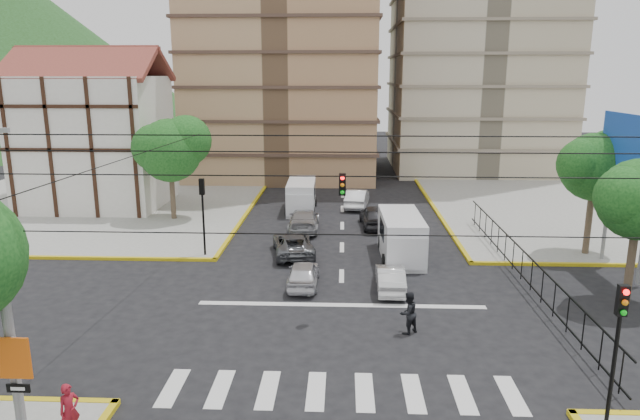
# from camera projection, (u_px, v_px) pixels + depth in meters

# --- Properties ---
(ground) EXTENTS (160.00, 160.00, 0.00)m
(ground) POSITION_uv_depth(u_px,v_px,m) (341.00, 316.00, 24.64)
(ground) COLOR black
(ground) RESTS_ON ground
(sidewalk_nw) EXTENTS (26.00, 26.00, 0.15)m
(sidewalk_nw) POSITION_uv_depth(u_px,v_px,m) (88.00, 205.00, 44.84)
(sidewalk_nw) COLOR gray
(sidewalk_nw) RESTS_ON ground
(sidewalk_ne) EXTENTS (26.00, 26.00, 0.15)m
(sidewalk_ne) POSITION_uv_depth(u_px,v_px,m) (606.00, 210.00, 43.25)
(sidewalk_ne) COLOR gray
(sidewalk_ne) RESTS_ON ground
(crosswalk_stripes) EXTENTS (12.00, 2.40, 0.01)m
(crosswalk_stripes) POSITION_uv_depth(u_px,v_px,m) (340.00, 391.00, 18.81)
(crosswalk_stripes) COLOR silver
(crosswalk_stripes) RESTS_ON ground
(stop_line) EXTENTS (13.00, 0.40, 0.01)m
(stop_line) POSITION_uv_depth(u_px,v_px,m) (341.00, 305.00, 25.80)
(stop_line) COLOR silver
(stop_line) RESTS_ON ground
(tudor_building) EXTENTS (10.80, 8.05, 12.23)m
(tudor_building) POSITION_uv_depth(u_px,v_px,m) (95.00, 140.00, 43.59)
(tudor_building) COLOR silver
(tudor_building) RESTS_ON ground
(distant_hill) EXTENTS (70.00, 70.00, 28.00)m
(distant_hill) POSITION_uv_depth(u_px,v_px,m) (2.00, 49.00, 91.54)
(distant_hill) COLOR #214617
(distant_hill) RESTS_ON ground
(park_fence) EXTENTS (0.10, 22.50, 1.66)m
(park_fence) POSITION_uv_depth(u_px,v_px,m) (520.00, 282.00, 28.65)
(park_fence) COLOR black
(park_fence) RESTS_ON ground
(billboard) EXTENTS (0.36, 6.20, 8.10)m
(billboard) POSITION_uv_depth(u_px,v_px,m) (632.00, 160.00, 28.48)
(billboard) COLOR slate
(billboard) RESTS_ON ground
(tree_park_c) EXTENTS (4.65, 3.80, 7.25)m
(tree_park_c) POSITION_uv_depth(u_px,v_px,m) (597.00, 164.00, 31.58)
(tree_park_c) COLOR #473828
(tree_park_c) RESTS_ON ground
(tree_tudor) EXTENTS (5.39, 4.40, 7.43)m
(tree_tudor) POSITION_uv_depth(u_px,v_px,m) (171.00, 147.00, 39.44)
(tree_tudor) COLOR #473828
(tree_tudor) RESTS_ON ground
(traffic_light_se) EXTENTS (0.28, 0.22, 4.40)m
(traffic_light_se) POSITION_uv_depth(u_px,v_px,m) (618.00, 333.00, 16.02)
(traffic_light_se) COLOR black
(traffic_light_se) RESTS_ON ground
(traffic_light_nw) EXTENTS (0.28, 0.22, 4.40)m
(traffic_light_nw) POSITION_uv_depth(u_px,v_px,m) (203.00, 204.00, 31.79)
(traffic_light_nw) COLOR black
(traffic_light_nw) RESTS_ON ground
(traffic_light_hanging) EXTENTS (18.00, 9.12, 0.92)m
(traffic_light_hanging) POSITION_uv_depth(u_px,v_px,m) (342.00, 192.00, 21.28)
(traffic_light_hanging) COLOR black
(traffic_light_hanging) RESTS_ON ground
(utility_pole_sw) EXTENTS (1.40, 0.28, 9.00)m
(utility_pole_sw) POSITION_uv_depth(u_px,v_px,m) (3.00, 284.00, 15.14)
(utility_pole_sw) COLOR slate
(utility_pole_sw) RESTS_ON ground
(district_sign) EXTENTS (0.90, 0.12, 3.20)m
(district_sign) POSITION_uv_depth(u_px,v_px,m) (16.00, 368.00, 15.44)
(district_sign) COLOR slate
(district_sign) RESTS_ON ground
(van_right_lane) EXTENTS (2.30, 5.57, 2.49)m
(van_right_lane) POSITION_uv_depth(u_px,v_px,m) (402.00, 239.00, 31.89)
(van_right_lane) COLOR silver
(van_right_lane) RESTS_ON ground
(van_left_lane) EXTENTS (2.16, 5.17, 2.31)m
(van_left_lane) POSITION_uv_depth(u_px,v_px,m) (301.00, 197.00, 42.86)
(van_left_lane) COLOR silver
(van_left_lane) RESTS_ON ground
(car_silver_front_left) EXTENTS (1.51, 3.72, 1.27)m
(car_silver_front_left) POSITION_uv_depth(u_px,v_px,m) (303.00, 274.00, 28.00)
(car_silver_front_left) COLOR silver
(car_silver_front_left) RESTS_ON ground
(car_white_front_right) EXTENTS (1.34, 3.72, 1.22)m
(car_white_front_right) POSITION_uv_depth(u_px,v_px,m) (390.00, 278.00, 27.46)
(car_white_front_right) COLOR silver
(car_white_front_right) RESTS_ON ground
(car_grey_mid_left) EXTENTS (2.94, 5.00, 1.31)m
(car_grey_mid_left) POSITION_uv_depth(u_px,v_px,m) (293.00, 244.00, 32.80)
(car_grey_mid_left) COLOR #5A5D62
(car_grey_mid_left) RESTS_ON ground
(car_silver_rear_left) EXTENTS (2.12, 4.93, 1.42)m
(car_silver_rear_left) POSITION_uv_depth(u_px,v_px,m) (304.00, 220.00, 37.91)
(car_silver_rear_left) COLOR #A5A6AA
(car_silver_rear_left) RESTS_ON ground
(car_darkgrey_mid_right) EXTENTS (2.11, 4.63, 1.54)m
(car_darkgrey_mid_right) POSITION_uv_depth(u_px,v_px,m) (375.00, 216.00, 38.66)
(car_darkgrey_mid_right) COLOR #2A292C
(car_darkgrey_mid_right) RESTS_ON ground
(car_white_rear_right) EXTENTS (2.10, 4.56, 1.45)m
(car_white_rear_right) POSITION_uv_depth(u_px,v_px,m) (357.00, 198.00, 44.35)
(car_white_rear_right) COLOR white
(car_white_rear_right) RESTS_ON ground
(pedestrian_sw_corner) EXTENTS (0.67, 0.69, 1.60)m
(pedestrian_sw_corner) POSITION_uv_depth(u_px,v_px,m) (69.00, 410.00, 16.11)
(pedestrian_sw_corner) COLOR maroon
(pedestrian_sw_corner) RESTS_ON sidewalk_sw
(pedestrian_crosswalk) EXTENTS (1.08, 1.04, 1.75)m
(pedestrian_crosswalk) POSITION_uv_depth(u_px,v_px,m) (408.00, 313.00, 22.83)
(pedestrian_crosswalk) COLOR black
(pedestrian_crosswalk) RESTS_ON ground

